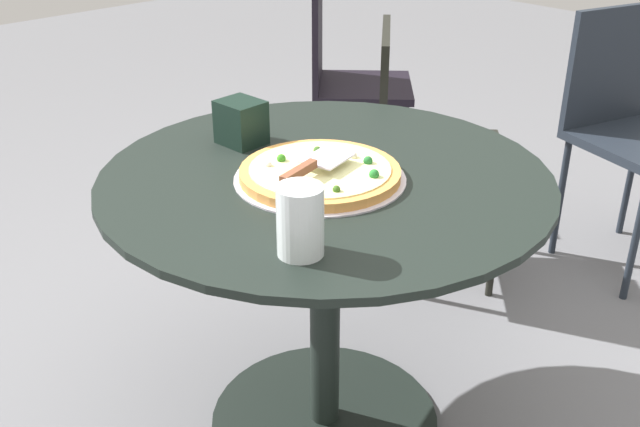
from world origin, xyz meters
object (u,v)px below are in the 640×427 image
Objects in this scene: napkin_dispenser at (241,122)px; patio_chair_far at (419,136)px; patio_table at (325,255)px; patio_chair_corner at (343,67)px; pizza_on_tray at (320,173)px; drinking_cup at (300,221)px; pizza_server at (312,165)px; patio_chair_near at (632,119)px.

napkin_dispenser is 0.13× the size of patio_chair_far.
patio_table is at bearing -154.85° from patio_chair_far.
patio_chair_corner is (1.11, 1.04, 0.01)m from patio_table.
pizza_on_tray is 0.91m from patio_chair_far.
patio_chair_far is at bearing 25.18° from pizza_on_tray.
napkin_dispenser is (0.25, 0.49, -0.01)m from drinking_cup.
patio_table is at bearing 25.98° from pizza_on_tray.
napkin_dispenser reaches higher than patio_table.
pizza_server is 0.28m from drinking_cup.
patio_table is at bearing -136.75° from patio_chair_corner.
drinking_cup is (-0.20, -0.19, 0.02)m from pizza_server.
patio_chair_corner reaches higher than drinking_cup.
pizza_on_tray is 0.32m from drinking_cup.
patio_chair_corner is at bearing 121.66° from napkin_dispenser.
pizza_server reaches higher than pizza_on_tray.
napkin_dispenser is (0.05, 0.30, 0.00)m from pizza_server.
patio_chair_far is at bearing -116.33° from patio_chair_corner.
patio_chair_corner reaches higher than napkin_dispenser.
drinking_cup is at bearing -141.12° from patio_table.
pizza_on_tray is 0.28m from napkin_dispenser.
pizza_on_tray is at bearing 23.68° from pizza_server.
patio_chair_near is at bearing -37.57° from patio_chair_far.
patio_table is 1.11× the size of patio_chair_corner.
napkin_dispenser is at bearing -173.04° from patio_chair_far.
napkin_dispenser is at bearing 94.39° from patio_table.
patio_chair_near is (1.34, -0.08, 0.02)m from patio_table.
patio_chair_far is (1.04, 0.58, -0.28)m from drinking_cup.
patio_chair_corner is at bearing 42.43° from drinking_cup.
drinking_cup is 0.15× the size of patio_chair_corner.
patio_chair_near is 1.14m from patio_chair_corner.
patio_chair_near reaches higher than patio_chair_far.
pizza_server is at bearing -155.32° from patio_table.
drinking_cup is 0.16× the size of patio_chair_far.
patio_chair_far is (-0.57, 0.44, -0.03)m from patio_chair_near.
drinking_cup is 1.64m from patio_chair_near.
patio_chair_far is (0.79, 0.10, -0.27)m from napkin_dispenser.
patio_table is at bearing 24.68° from pizza_server.
napkin_dispenser is at bearing 88.18° from pizza_on_tray.
pizza_server is 0.24× the size of patio_chair_corner.
patio_chair_near is at bearing -2.58° from pizza_on_tray.
patio_table is 0.37m from napkin_dispenser.
pizza_server is 1.61m from patio_chair_corner.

